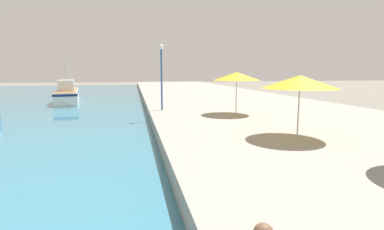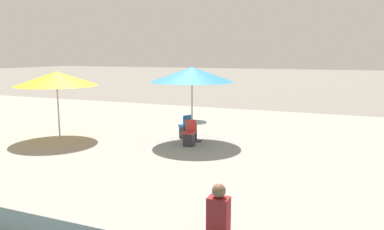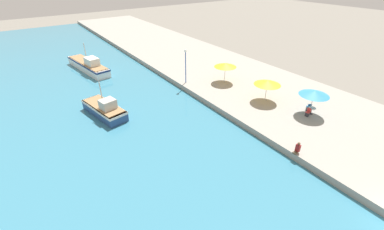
# 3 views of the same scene
# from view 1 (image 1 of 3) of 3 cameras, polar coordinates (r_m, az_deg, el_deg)

# --- Properties ---
(quay_promenade) EXTENTS (16.00, 90.00, 0.70)m
(quay_promenade) POSITION_cam_1_polar(r_m,az_deg,el_deg) (32.84, 4.92, 2.96)
(quay_promenade) COLOR gray
(quay_promenade) RESTS_ON ground_plane
(fishing_boat_mid) EXTENTS (3.84, 10.94, 4.32)m
(fishing_boat_mid) POSITION_cam_1_polar(r_m,az_deg,el_deg) (35.94, -22.62, 3.68)
(fishing_boat_mid) COLOR white
(fishing_boat_mid) RESTS_ON water_basin
(cafe_umbrella_white) EXTENTS (3.06, 3.06, 2.57)m
(cafe_umbrella_white) POSITION_cam_1_polar(r_m,az_deg,el_deg) (13.02, 19.88, 5.96)
(cafe_umbrella_white) COLOR #B7B7B7
(cafe_umbrella_white) RESTS_ON quay_promenade
(cafe_umbrella_striped) EXTENTS (2.98, 2.98, 2.67)m
(cafe_umbrella_striped) POSITION_cam_1_polar(r_m,az_deg,el_deg) (19.32, 8.50, 7.31)
(cafe_umbrella_striped) COLOR #B7B7B7
(cafe_umbrella_striped) RESTS_ON quay_promenade
(lamppost) EXTENTS (0.36, 0.36, 4.56)m
(lamppost) POSITION_cam_1_polar(r_m,az_deg,el_deg) (21.10, -5.85, 9.31)
(lamppost) COLOR #28519E
(lamppost) RESTS_ON quay_promenade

